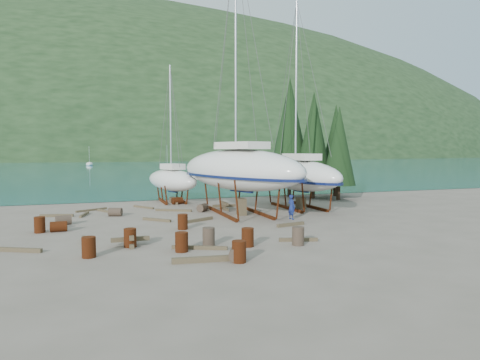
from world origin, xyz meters
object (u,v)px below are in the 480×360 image
object	(u,v)px
large_sailboat_near	(239,169)
large_sailboat_far	(298,175)
small_sailboat_shore	(172,180)
worker	(291,207)

from	to	relation	value
large_sailboat_near	large_sailboat_far	xyz separation A→B (m)	(5.38, 1.34, -0.56)
small_sailboat_shore	worker	size ratio (longest dim) A/B	7.25
small_sailboat_shore	worker	distance (m)	13.26
large_sailboat_near	large_sailboat_far	distance (m)	5.58
worker	small_sailboat_shore	bearing A→B (deg)	11.90
large_sailboat_near	worker	bearing A→B (deg)	-73.51
small_sailboat_shore	worker	xyz separation A→B (m)	(5.74, -11.90, -1.14)
large_sailboat_far	worker	size ratio (longest dim) A/B	9.75
large_sailboat_near	large_sailboat_far	bearing A→B (deg)	-5.83
small_sailboat_shore	worker	world-z (taller)	small_sailboat_shore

